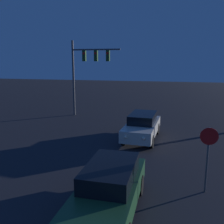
{
  "coord_description": "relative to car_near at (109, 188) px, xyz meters",
  "views": [
    {
      "loc": [
        3.21,
        0.23,
        4.78
      ],
      "look_at": [
        0.0,
        13.96,
        1.87
      ],
      "focal_mm": 40.0,
      "sensor_mm": 36.0,
      "label": 1
    }
  ],
  "objects": [
    {
      "name": "car_near",
      "position": [
        0.0,
        0.0,
        0.0
      ],
      "size": [
        1.83,
        4.64,
        1.59
      ],
      "rotation": [
        0.0,
        0.0,
        3.13
      ],
      "color": "#1E4728",
      "rests_on": "ground_plane"
    },
    {
      "name": "stop_sign",
      "position": [
        3.14,
        2.05,
        0.85
      ],
      "size": [
        0.63,
        0.07,
        2.47
      ],
      "color": "#4C4C51",
      "rests_on": "ground_plane"
    },
    {
      "name": "car_far",
      "position": [
        0.15,
        7.93,
        0.0
      ],
      "size": [
        2.02,
        4.7,
        1.59
      ],
      "rotation": [
        0.0,
        0.0,
        3.08
      ],
      "color": "beige",
      "rests_on": "ground_plane"
    },
    {
      "name": "traffic_signal_mast",
      "position": [
        -5.37,
        13.58,
        3.56
      ],
      "size": [
        4.23,
        0.3,
        6.46
      ],
      "color": "#4C4C51",
      "rests_on": "ground_plane"
    }
  ]
}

